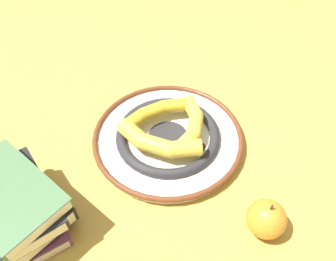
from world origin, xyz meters
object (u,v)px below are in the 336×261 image
object	(u,v)px
banana_a	(156,142)
book_stack	(14,211)
apple	(266,219)
banana_c	(156,111)
banana_b	(191,126)
decorative_bowl	(168,137)

from	to	relation	value
banana_a	book_stack	distance (m)	0.30
apple	banana_c	bearing A→B (deg)	154.46
banana_a	apple	size ratio (longest dim) A/B	2.47
banana_b	decorative_bowl	bearing A→B (deg)	103.31
decorative_bowl	banana_a	size ratio (longest dim) A/B	1.64
book_stack	apple	distance (m)	0.45
banana_a	apple	bearing A→B (deg)	-18.99
banana_b	apple	bearing A→B (deg)	-140.45
decorative_bowl	banana_b	bearing A→B (deg)	30.24
banana_c	banana_b	bearing A→B (deg)	122.44
apple	banana_a	bearing A→B (deg)	166.80
banana_c	book_stack	bearing A→B (deg)	18.54
book_stack	apple	size ratio (longest dim) A/B	2.79
banana_c	apple	size ratio (longest dim) A/B	1.76
book_stack	banana_c	bearing A→B (deg)	94.23
book_stack	apple	xyz separation A→B (m)	(0.40, 0.20, -0.02)
decorative_bowl	banana_a	bearing A→B (deg)	-93.15
banana_a	banana_c	xyz separation A→B (m)	(-0.04, 0.08, -0.00)
decorative_bowl	book_stack	distance (m)	0.35
banana_a	banana_b	xyz separation A→B (m)	(0.05, 0.08, -0.00)
decorative_bowl	banana_b	world-z (taller)	banana_b
banana_b	book_stack	bearing A→B (deg)	132.90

